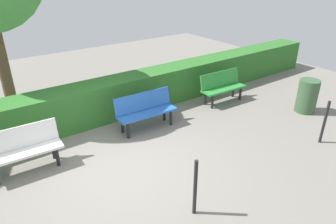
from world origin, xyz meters
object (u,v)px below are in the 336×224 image
(bench_green, at_px, (222,86))
(trash_bin, at_px, (307,96))
(bench_white, at_px, (23,148))
(bench_blue, at_px, (145,109))

(bench_green, xyz_separation_m, trash_bin, (-1.35, 1.80, -0.03))
(bench_green, xyz_separation_m, bench_white, (5.35, 0.13, 0.00))
(bench_green, distance_m, bench_blue, 2.60)
(bench_blue, xyz_separation_m, bench_white, (2.76, 0.07, -0.00))
(bench_blue, distance_m, bench_white, 2.76)
(bench_white, bearing_deg, bench_blue, -176.20)
(bench_green, bearing_deg, trash_bin, 129.76)
(bench_green, xyz_separation_m, bench_blue, (2.60, 0.06, 0.00))
(bench_blue, height_order, trash_bin, trash_bin)
(bench_green, height_order, trash_bin, trash_bin)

